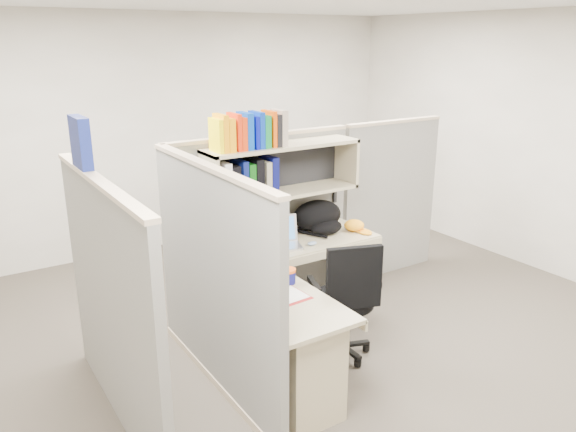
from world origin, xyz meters
TOP-DOWN VIEW (x-y plane):
  - ground at (0.00, 0.00)m, footprint 6.00×6.00m
  - room_shell at (0.00, 0.00)m, footprint 6.00×6.00m
  - cubicle at (-0.37, 0.45)m, footprint 3.79×1.84m
  - desk at (-0.41, -0.29)m, footprint 1.74×1.75m
  - laptop at (-0.06, 0.51)m, footprint 0.45×0.45m
  - backpack at (0.47, 0.64)m, footprint 0.51×0.41m
  - orange_cap at (0.74, 0.50)m, footprint 0.25×0.26m
  - snack_canister at (-0.39, -0.14)m, footprint 0.11×0.11m
  - tissue_box at (-0.83, -0.46)m, footprint 0.12×0.12m
  - mouse at (0.20, 0.40)m, footprint 0.10×0.08m
  - paper_cup at (-0.00, 0.77)m, footprint 0.09×0.09m
  - book_stack at (0.21, 0.84)m, footprint 0.20×0.24m
  - loose_paper at (-0.50, -0.27)m, footprint 0.24×0.31m
  - task_chair at (0.08, -0.22)m, footprint 0.57×0.53m

SIDE VIEW (x-z plane):
  - ground at x=0.00m, z-range 0.00..0.00m
  - task_chair at x=0.08m, z-range -0.15..0.85m
  - desk at x=-0.41m, z-range 0.07..0.80m
  - loose_paper at x=-0.50m, z-range 0.73..0.73m
  - mouse at x=0.20m, z-range 0.73..0.76m
  - orange_cap at x=0.74m, z-range 0.73..0.83m
  - book_stack at x=0.21m, z-range 0.73..0.84m
  - paper_cup at x=0.00m, z-range 0.73..0.84m
  - snack_canister at x=-0.39m, z-range 0.73..0.84m
  - tissue_box at x=-0.83m, z-range 0.73..0.92m
  - laptop at x=-0.06m, z-range 0.73..0.98m
  - backpack at x=0.47m, z-range 0.73..1.01m
  - cubicle at x=-0.37m, z-range -0.07..1.88m
  - room_shell at x=0.00m, z-range -1.38..4.62m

